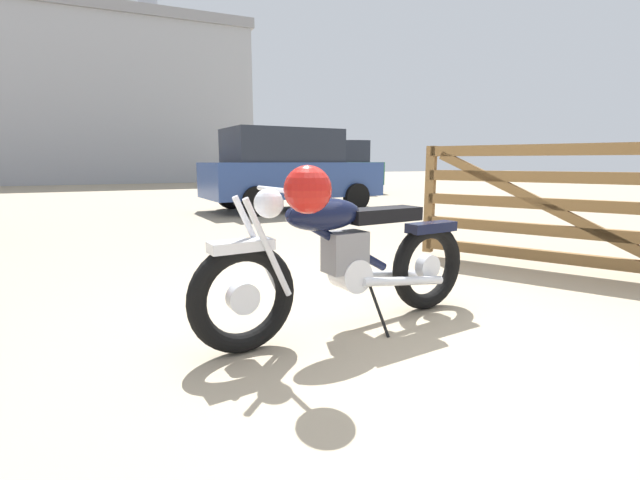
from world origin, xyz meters
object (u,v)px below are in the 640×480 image
object	(u,v)px
timber_gate	(579,202)
dark_sedan_left	(326,166)
vintage_motorcycle	(343,256)
blue_hatchback_right	(289,169)

from	to	relation	value
timber_gate	dark_sedan_left	size ratio (longest dim) A/B	0.53
vintage_motorcycle	blue_hatchback_right	xyz separation A→B (m)	(1.90, 7.13, 0.43)
timber_gate	dark_sedan_left	world-z (taller)	dark_sedan_left
vintage_motorcycle	blue_hatchback_right	bearing A→B (deg)	-115.19
vintage_motorcycle	dark_sedan_left	bearing A→B (deg)	-121.99
vintage_motorcycle	timber_gate	xyz separation A→B (m)	(2.67, 0.50, 0.21)
blue_hatchback_right	dark_sedan_left	size ratio (longest dim) A/B	0.99
blue_hatchback_right	vintage_motorcycle	bearing A→B (deg)	-112.58
timber_gate	blue_hatchback_right	bearing A→B (deg)	-26.09
timber_gate	dark_sedan_left	bearing A→B (deg)	-42.96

